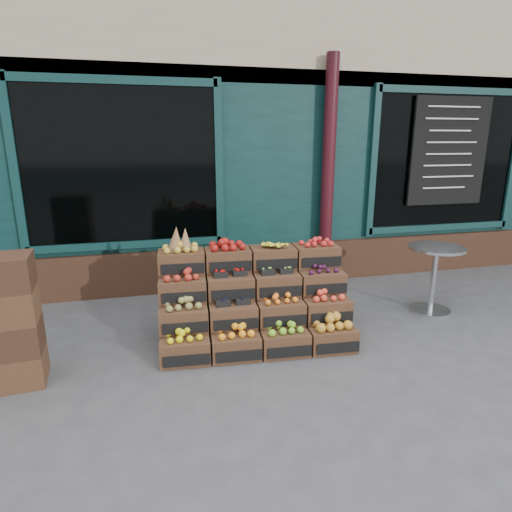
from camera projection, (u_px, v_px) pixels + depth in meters
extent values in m
plane|color=#454548|center=(292.00, 354.00, 4.29)|extent=(60.00, 60.00, 0.00)
cube|color=#0D2E2E|center=(210.00, 123.00, 8.52)|extent=(12.00, 6.00, 4.80)
cube|color=#0D2E2E|center=(243.00, 182.00, 6.00)|extent=(12.00, 0.12, 3.00)
cube|color=#382116|center=(244.00, 266.00, 6.25)|extent=(12.00, 0.18, 0.60)
cube|color=black|center=(122.00, 166.00, 5.49)|extent=(2.40, 0.06, 2.00)
cube|color=black|center=(445.00, 162.00, 6.63)|extent=(2.40, 0.06, 2.00)
cylinder|color=#370C13|center=(328.00, 175.00, 6.07)|extent=(0.18, 0.18, 3.20)
cube|color=black|center=(449.00, 152.00, 6.51)|extent=(1.30, 0.04, 1.60)
cube|color=#4A2F1D|center=(185.00, 350.00, 4.13)|extent=(0.50, 0.36, 0.24)
cube|color=black|center=(185.00, 361.00, 3.97)|extent=(0.44, 0.05, 0.11)
cube|color=yellow|center=(184.00, 335.00, 4.09)|extent=(0.40, 0.28, 0.08)
cube|color=#4A2F1D|center=(236.00, 346.00, 4.21)|extent=(0.50, 0.36, 0.24)
cube|color=black|center=(238.00, 356.00, 4.05)|extent=(0.44, 0.05, 0.11)
cube|color=orange|center=(235.00, 331.00, 4.17)|extent=(0.40, 0.28, 0.08)
cube|color=#4A2F1D|center=(284.00, 342.00, 4.29)|extent=(0.50, 0.36, 0.24)
cube|color=black|center=(288.00, 352.00, 4.13)|extent=(0.44, 0.05, 0.11)
cube|color=#79BB26|center=(285.00, 327.00, 4.25)|extent=(0.40, 0.28, 0.08)
cube|color=#4A2F1D|center=(331.00, 338.00, 4.37)|extent=(0.50, 0.36, 0.24)
cube|color=black|center=(337.00, 348.00, 4.21)|extent=(0.44, 0.05, 0.11)
cube|color=#BD8125|center=(332.00, 322.00, 4.33)|extent=(0.40, 0.28, 0.11)
cube|color=#4A2F1D|center=(184.00, 319.00, 4.26)|extent=(0.50, 0.36, 0.24)
cube|color=black|center=(184.00, 328.00, 4.10)|extent=(0.44, 0.05, 0.11)
cube|color=olive|center=(183.00, 304.00, 4.22)|extent=(0.40, 0.28, 0.08)
cube|color=#4A2F1D|center=(233.00, 315.00, 4.34)|extent=(0.50, 0.36, 0.24)
cube|color=black|center=(235.00, 325.00, 4.18)|extent=(0.44, 0.05, 0.11)
cube|color=black|center=(233.00, 303.00, 4.30)|extent=(0.40, 0.28, 0.03)
cube|color=#4A2F1D|center=(280.00, 312.00, 4.42)|extent=(0.50, 0.36, 0.24)
cube|color=black|center=(284.00, 321.00, 4.26)|extent=(0.44, 0.05, 0.11)
cube|color=orange|center=(280.00, 298.00, 4.38)|extent=(0.40, 0.28, 0.06)
cube|color=#4A2F1D|center=(326.00, 309.00, 4.50)|extent=(0.50, 0.36, 0.24)
cube|color=black|center=(331.00, 318.00, 4.34)|extent=(0.44, 0.05, 0.11)
cube|color=#E53F2A|center=(326.00, 295.00, 4.46)|extent=(0.40, 0.28, 0.08)
cube|color=#4A2F1D|center=(183.00, 290.00, 4.39)|extent=(0.50, 0.36, 0.24)
cube|color=black|center=(183.00, 298.00, 4.23)|extent=(0.44, 0.05, 0.11)
cube|color=#A4281C|center=(182.00, 275.00, 4.34)|extent=(0.40, 0.28, 0.08)
cube|color=#4A2F1D|center=(230.00, 287.00, 4.47)|extent=(0.50, 0.36, 0.24)
cube|color=black|center=(232.00, 295.00, 4.31)|extent=(0.44, 0.05, 0.11)
cube|color=#C80606|center=(230.00, 275.00, 4.43)|extent=(0.40, 0.28, 0.03)
cube|color=#4A2F1D|center=(276.00, 284.00, 4.55)|extent=(0.50, 0.36, 0.24)
cube|color=black|center=(280.00, 292.00, 4.39)|extent=(0.44, 0.05, 0.11)
cube|color=#77B847|center=(276.00, 272.00, 4.51)|extent=(0.40, 0.28, 0.03)
cube|color=#4A2F1D|center=(321.00, 282.00, 4.63)|extent=(0.50, 0.36, 0.24)
cube|color=black|center=(326.00, 289.00, 4.47)|extent=(0.44, 0.05, 0.11)
cube|color=#350E29|center=(321.00, 269.00, 4.59)|extent=(0.40, 0.28, 0.06)
cube|color=#4A2F1D|center=(181.00, 262.00, 4.52)|extent=(0.50, 0.36, 0.24)
cube|color=black|center=(182.00, 269.00, 4.35)|extent=(0.44, 0.05, 0.11)
cube|color=gold|center=(181.00, 247.00, 4.47)|extent=(0.40, 0.28, 0.08)
cube|color=#4A2F1D|center=(228.00, 260.00, 4.60)|extent=(0.50, 0.36, 0.24)
cube|color=black|center=(230.00, 267.00, 4.44)|extent=(0.44, 0.05, 0.11)
cube|color=maroon|center=(228.00, 245.00, 4.55)|extent=(0.40, 0.28, 0.09)
cube|color=#4A2F1D|center=(273.00, 258.00, 4.68)|extent=(0.50, 0.36, 0.24)
cube|color=black|center=(276.00, 264.00, 4.52)|extent=(0.44, 0.05, 0.11)
cube|color=yellow|center=(273.00, 244.00, 4.64)|extent=(0.40, 0.28, 0.07)
cube|color=#4A2F1D|center=(316.00, 256.00, 4.76)|extent=(0.50, 0.36, 0.24)
cube|color=black|center=(321.00, 262.00, 4.60)|extent=(0.44, 0.05, 0.11)
cube|color=red|center=(316.00, 242.00, 4.72)|extent=(0.40, 0.28, 0.07)
cube|color=#382116|center=(257.00, 335.00, 4.44)|extent=(1.97, 0.48, 0.24)
cube|color=#382116|center=(254.00, 317.00, 4.60)|extent=(1.97, 0.48, 0.47)
cube|color=#382116|center=(251.00, 300.00, 4.76)|extent=(1.97, 0.48, 0.71)
cone|color=olive|center=(176.00, 239.00, 4.44)|extent=(0.16, 0.16, 0.27)
cone|color=olive|center=(185.00, 239.00, 4.50)|extent=(0.15, 0.15, 0.24)
cube|color=#4A2F1D|center=(10.00, 369.00, 3.73)|extent=(0.62, 0.45, 0.29)
cube|color=#382116|center=(4.00, 339.00, 3.66)|extent=(0.62, 0.45, 0.29)
cylinder|color=#BABCC1|center=(430.00, 310.00, 5.36)|extent=(0.49, 0.49, 0.03)
cylinder|color=#BABCC1|center=(433.00, 280.00, 5.25)|extent=(0.07, 0.07, 0.80)
cylinder|color=#BABCC1|center=(437.00, 248.00, 5.14)|extent=(0.67, 0.67, 0.03)
imported|color=#19581E|center=(107.00, 224.00, 6.27)|extent=(0.73, 0.58, 1.76)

